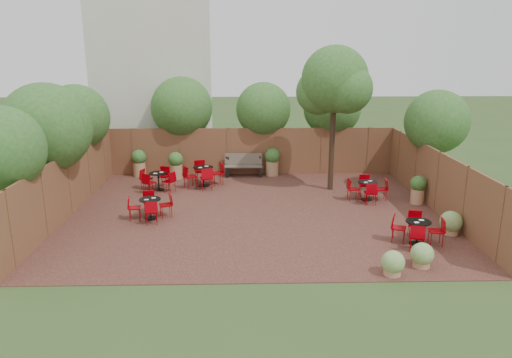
{
  "coord_description": "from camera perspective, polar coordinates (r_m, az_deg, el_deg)",
  "views": [
    {
      "loc": [
        -0.35,
        -14.9,
        5.19
      ],
      "look_at": [
        0.05,
        0.5,
        1.0
      ],
      "focal_mm": 33.46,
      "sensor_mm": 36.0,
      "label": 1
    }
  ],
  "objects": [
    {
      "name": "fence_back",
      "position": [
        20.33,
        -0.48,
        3.33
      ],
      "size": [
        12.0,
        0.08,
        2.0
      ],
      "primitive_type": "cube",
      "color": "brown",
      "rests_on": "ground"
    },
    {
      "name": "ground",
      "position": [
        15.78,
        -0.14,
        -3.99
      ],
      "size": [
        80.0,
        80.0,
        0.0
      ],
      "primitive_type": "plane",
      "color": "#354F23",
      "rests_on": "ground"
    },
    {
      "name": "fence_right",
      "position": [
        16.72,
        20.87,
        -0.31
      ],
      "size": [
        0.08,
        10.0,
        2.0
      ],
      "primitive_type": "cube",
      "color": "brown",
      "rests_on": "ground"
    },
    {
      "name": "park_bench_right",
      "position": [
        20.08,
        -1.4,
        1.69
      ],
      "size": [
        1.5,
        0.49,
        0.92
      ],
      "rotation": [
        0.0,
        0.0,
        -0.01
      ],
      "color": "brown",
      "rests_on": "courtyard_paving"
    },
    {
      "name": "planters",
      "position": [
        19.33,
        -2.94,
        1.53
      ],
      "size": [
        10.99,
        4.56,
        1.16
      ],
      "color": "#A87854",
      "rests_on": "courtyard_paving"
    },
    {
      "name": "park_bench_left",
      "position": [
        20.08,
        -1.55,
        1.74
      ],
      "size": [
        1.55,
        0.5,
        0.96
      ],
      "rotation": [
        0.0,
        0.0,
        -0.0
      ],
      "color": "brown",
      "rests_on": "courtyard_paving"
    },
    {
      "name": "bistro_tables",
      "position": [
        16.54,
        -1.04,
        -1.53
      ],
      "size": [
        9.39,
        7.48,
        0.88
      ],
      "color": "black",
      "rests_on": "courtyard_paving"
    },
    {
      "name": "fence_left",
      "position": [
        16.47,
        -21.5,
        -0.6
      ],
      "size": [
        0.08,
        10.0,
        2.0
      ],
      "primitive_type": "cube",
      "color": "brown",
      "rests_on": "ground"
    },
    {
      "name": "courtyard_paving",
      "position": [
        15.77,
        -0.14,
        -3.95
      ],
      "size": [
        12.0,
        10.0,
        0.02
      ],
      "primitive_type": "cube",
      "color": "#341815",
      "rests_on": "ground"
    },
    {
      "name": "neighbour_building",
      "position": [
        23.3,
        -12.01,
        11.97
      ],
      "size": [
        5.0,
        4.0,
        8.0
      ],
      "primitive_type": "cube",
      "color": "beige",
      "rests_on": "ground"
    },
    {
      "name": "courtyard_tree",
      "position": [
        17.79,
        9.34,
        11.12
      ],
      "size": [
        2.64,
        2.54,
        5.35
      ],
      "rotation": [
        0.0,
        0.0,
        -0.19
      ],
      "color": "black",
      "rests_on": "courtyard_paving"
    },
    {
      "name": "low_shrubs",
      "position": [
        13.32,
        19.87,
        -7.15
      ],
      "size": [
        3.05,
        3.14,
        0.69
      ],
      "color": "#A87854",
      "rests_on": "courtyard_paving"
    },
    {
      "name": "overhang_foliage",
      "position": [
        18.01,
        -7.39,
        7.31
      ],
      "size": [
        15.64,
        10.69,
        2.79
      ],
      "color": "#2C5B1D",
      "rests_on": "ground"
    }
  ]
}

